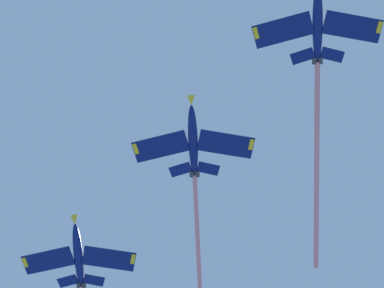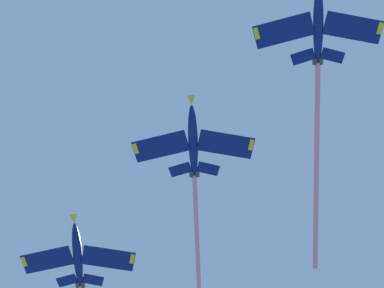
% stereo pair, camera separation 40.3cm
% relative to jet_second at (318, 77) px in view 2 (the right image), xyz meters
% --- Properties ---
extents(jet_second, '(34.44, 36.35, 15.95)m').
position_rel_jet_second_xyz_m(jet_second, '(0.00, 0.00, 0.00)').
color(jet_second, navy).
extents(jet_third, '(38.66, 40.71, 16.46)m').
position_rel_jet_second_xyz_m(jet_third, '(26.76, 0.21, -5.02)').
color(jet_third, navy).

